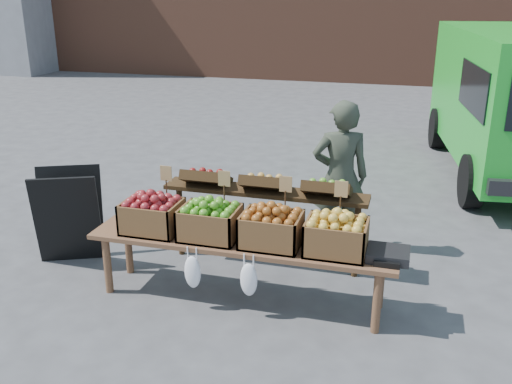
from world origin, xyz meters
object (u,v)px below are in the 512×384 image
(back_table, at_px, (265,217))
(chalkboard_sign, at_px, (69,215))
(vendor, at_px, (340,177))
(crate_golden_apples, at_px, (152,216))
(crate_red_apples, at_px, (271,230))
(display_bench, at_px, (241,271))
(crate_russet_pears, at_px, (210,223))
(weighing_scale, at_px, (388,254))
(crate_green_apples, at_px, (336,237))

(back_table, bearing_deg, chalkboard_sign, -167.98)
(chalkboard_sign, relative_size, back_table, 0.46)
(vendor, distance_m, crate_golden_apples, 1.98)
(crate_golden_apples, distance_m, crate_red_apples, 1.10)
(chalkboard_sign, bearing_deg, display_bench, -33.41)
(chalkboard_sign, bearing_deg, crate_russet_pears, -34.94)
(vendor, distance_m, weighing_scale, 1.43)
(back_table, distance_m, crate_golden_apples, 1.13)
(crate_red_apples, bearing_deg, back_table, 108.93)
(crate_golden_apples, height_order, crate_russet_pears, same)
(vendor, relative_size, display_bench, 0.59)
(vendor, bearing_deg, display_bench, 46.24)
(chalkboard_sign, height_order, crate_russet_pears, chalkboard_sign)
(chalkboard_sign, distance_m, crate_green_apples, 2.75)
(weighing_scale, bearing_deg, crate_red_apples, 180.00)
(display_bench, relative_size, crate_golden_apples, 5.40)
(vendor, xyz_separation_m, crate_golden_apples, (-1.50, -1.29, -0.09))
(chalkboard_sign, relative_size, weighing_scale, 2.83)
(chalkboard_sign, bearing_deg, weighing_scale, -29.78)
(back_table, relative_size, crate_golden_apples, 4.20)
(crate_golden_apples, distance_m, crate_russet_pears, 0.55)
(crate_red_apples, height_order, crate_green_apples, same)
(crate_russet_pears, bearing_deg, crate_green_apples, 0.00)
(display_bench, xyz_separation_m, crate_russet_pears, (-0.28, 0.00, 0.42))
(vendor, xyz_separation_m, display_bench, (-0.67, -1.29, -0.52))
(display_bench, height_order, crate_red_apples, crate_red_apples)
(crate_golden_apples, relative_size, weighing_scale, 1.47)
(crate_red_apples, bearing_deg, display_bench, 180.00)
(crate_russet_pears, xyz_separation_m, weighing_scale, (1.52, 0.00, -0.10))
(crate_golden_apples, bearing_deg, crate_russet_pears, 0.00)
(crate_golden_apples, bearing_deg, crate_red_apples, 0.00)
(chalkboard_sign, xyz_separation_m, crate_russet_pears, (1.63, -0.31, 0.23))
(back_table, bearing_deg, weighing_scale, -30.51)
(chalkboard_sign, height_order, crate_red_apples, chalkboard_sign)
(chalkboard_sign, bearing_deg, vendor, -3.26)
(vendor, bearing_deg, crate_green_apples, 80.41)
(display_bench, bearing_deg, crate_red_apples, 0.00)
(vendor, xyz_separation_m, back_table, (-0.65, -0.57, -0.28))
(back_table, height_order, display_bench, back_table)
(display_bench, xyz_separation_m, crate_golden_apples, (-0.82, 0.00, 0.42))
(crate_red_apples, distance_m, crate_green_apples, 0.55)
(crate_golden_apples, xyz_separation_m, crate_russet_pears, (0.55, 0.00, 0.00))
(back_table, distance_m, crate_green_apples, 1.09)
(crate_golden_apples, bearing_deg, chalkboard_sign, 163.96)
(crate_golden_apples, xyz_separation_m, crate_green_apples, (1.65, 0.00, 0.00))
(crate_red_apples, bearing_deg, crate_russet_pears, 180.00)
(crate_russet_pears, height_order, crate_red_apples, same)
(crate_golden_apples, bearing_deg, display_bench, 0.00)
(vendor, distance_m, chalkboard_sign, 2.78)
(back_table, bearing_deg, crate_russet_pears, -112.83)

